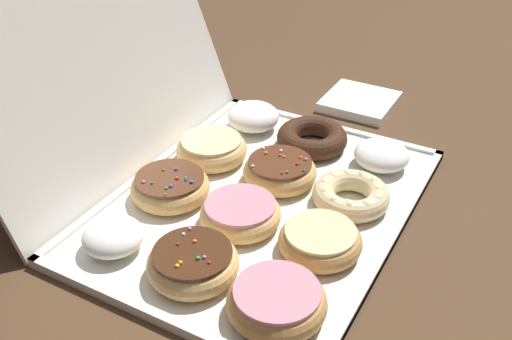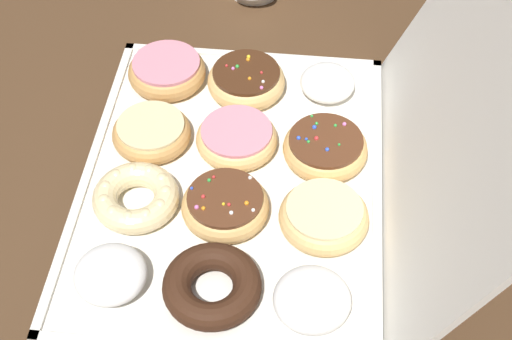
% 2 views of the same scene
% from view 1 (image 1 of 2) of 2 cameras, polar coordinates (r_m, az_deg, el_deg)
% --- Properties ---
extents(ground_plane, '(3.00, 3.00, 0.00)m').
position_cam_1_polar(ground_plane, '(0.89, 0.52, -3.51)').
color(ground_plane, '#4C331E').
extents(donut_box, '(0.52, 0.40, 0.01)m').
position_cam_1_polar(donut_box, '(0.88, 0.52, -3.23)').
color(donut_box, silver).
rests_on(donut_box, ground).
extents(box_lid_open, '(0.52, 0.14, 0.36)m').
position_cam_1_polar(box_lid_open, '(0.94, -14.43, 10.23)').
color(box_lid_open, silver).
rests_on(box_lid_open, ground).
extents(pink_frosted_donut_0, '(0.12, 0.12, 0.04)m').
position_cam_1_polar(pink_frosted_donut_0, '(0.70, 1.99, -12.43)').
color(pink_frosted_donut_0, tan).
rests_on(pink_frosted_donut_0, donut_box).
extents(glazed_ring_donut_1, '(0.11, 0.11, 0.03)m').
position_cam_1_polar(glazed_ring_donut_1, '(0.79, 6.14, -6.68)').
color(glazed_ring_donut_1, tan).
rests_on(glazed_ring_donut_1, donut_box).
extents(cruller_donut_2, '(0.11, 0.11, 0.03)m').
position_cam_1_polar(cruller_donut_2, '(0.88, 9.06, -2.33)').
color(cruller_donut_2, beige).
rests_on(cruller_donut_2, donut_box).
extents(powdered_filled_donut_3, '(0.09, 0.09, 0.04)m').
position_cam_1_polar(powdered_filled_donut_3, '(0.97, 11.90, 1.41)').
color(powdered_filled_donut_3, white).
rests_on(powdered_filled_donut_3, donut_box).
extents(sprinkle_donut_4, '(0.12, 0.12, 0.04)m').
position_cam_1_polar(sprinkle_donut_4, '(0.75, -5.85, -8.86)').
color(sprinkle_donut_4, '#E5B770').
rests_on(sprinkle_donut_4, donut_box).
extents(pink_frosted_donut_5, '(0.11, 0.11, 0.04)m').
position_cam_1_polar(pink_frosted_donut_5, '(0.83, -1.66, -4.10)').
color(pink_frosted_donut_5, '#E5B770').
rests_on(pink_frosted_donut_5, donut_box).
extents(sprinkle_donut_6, '(0.11, 0.11, 0.04)m').
position_cam_1_polar(sprinkle_donut_6, '(0.91, 2.22, -0.06)').
color(sprinkle_donut_6, tan).
rests_on(sprinkle_donut_6, donut_box).
extents(chocolate_cake_ring_donut_7, '(0.12, 0.12, 0.03)m').
position_cam_1_polar(chocolate_cake_ring_donut_7, '(1.01, 5.52, 3.03)').
color(chocolate_cake_ring_donut_7, '#381E11').
rests_on(chocolate_cake_ring_donut_7, donut_box).
extents(powdered_filled_donut_8, '(0.08, 0.08, 0.04)m').
position_cam_1_polar(powdered_filled_donut_8, '(0.81, -13.48, -6.18)').
color(powdered_filled_donut_8, white).
rests_on(powdered_filled_donut_8, donut_box).
extents(sprinkle_donut_9, '(0.12, 0.12, 0.04)m').
position_cam_1_polar(sprinkle_donut_9, '(0.89, -8.18, -1.56)').
color(sprinkle_donut_9, tan).
rests_on(sprinkle_donut_9, donut_box).
extents(glazed_ring_donut_10, '(0.12, 0.12, 0.04)m').
position_cam_1_polar(glazed_ring_donut_10, '(0.97, -4.26, 2.04)').
color(glazed_ring_donut_10, '#E5B770').
rests_on(glazed_ring_donut_10, donut_box).
extents(powdered_filled_donut_11, '(0.09, 0.09, 0.05)m').
position_cam_1_polar(powdered_filled_donut_11, '(1.06, -0.27, 5.13)').
color(powdered_filled_donut_11, white).
rests_on(powdered_filled_donut_11, donut_box).
extents(napkin_stack, '(0.13, 0.13, 0.02)m').
position_cam_1_polar(napkin_stack, '(1.18, 9.87, 6.44)').
color(napkin_stack, white).
rests_on(napkin_stack, ground).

